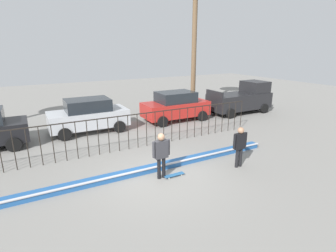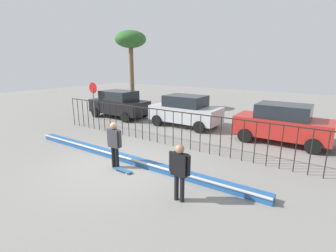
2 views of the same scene
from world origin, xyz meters
TOP-DOWN VIEW (x-y plane):
  - ground_plane at (0.00, 0.00)m, footprint 60.00×60.00m
  - bowl_coping_ledge at (0.00, 0.55)m, footprint 11.00×0.41m
  - perimeter_fence at (0.00, 3.17)m, footprint 14.04×0.04m
  - skateboarder at (0.05, -0.13)m, footprint 0.70×0.26m
  - skateboard at (0.53, -0.26)m, footprint 0.80×0.20m
  - camera_operator at (3.23, -0.76)m, footprint 0.68×0.25m
  - parked_car_silver at (-1.02, 6.82)m, footprint 4.30×2.12m
  - parked_car_red at (4.53, 6.59)m, footprint 4.30×2.12m
  - pickup_truck at (9.88, 6.19)m, footprint 4.70×2.12m

SIDE VIEW (x-z plane):
  - ground_plane at x=0.00m, z-range 0.00..0.00m
  - skateboard at x=0.53m, z-range 0.02..0.10m
  - bowl_coping_ledge at x=0.00m, z-range -0.01..0.25m
  - parked_car_silver at x=-1.02m, z-range 0.02..1.92m
  - parked_car_red at x=4.53m, z-range 0.02..1.92m
  - camera_operator at x=3.23m, z-range 0.17..1.84m
  - pickup_truck at x=9.88m, z-range -0.08..2.16m
  - skateboarder at x=0.05m, z-range 0.17..1.91m
  - perimeter_fence at x=0.00m, z-range 0.20..1.88m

